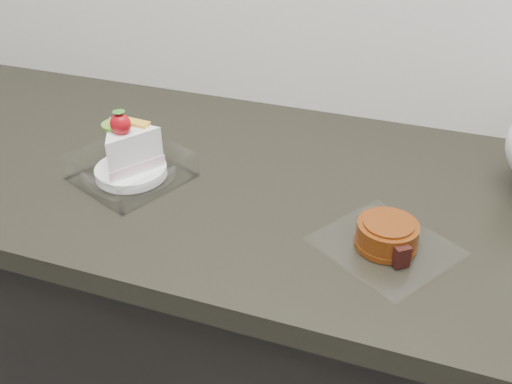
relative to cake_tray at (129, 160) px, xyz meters
name	(u,v)px	position (x,y,z in m)	size (l,w,h in m)	color
counter	(325,369)	(0.37, 0.07, -0.48)	(2.04, 0.64, 0.90)	black
cake_tray	(129,160)	(0.00, 0.00, 0.00)	(0.22, 0.22, 0.13)	white
mooncake_wrap	(387,237)	(0.46, -0.05, -0.02)	(0.24, 0.24, 0.04)	white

